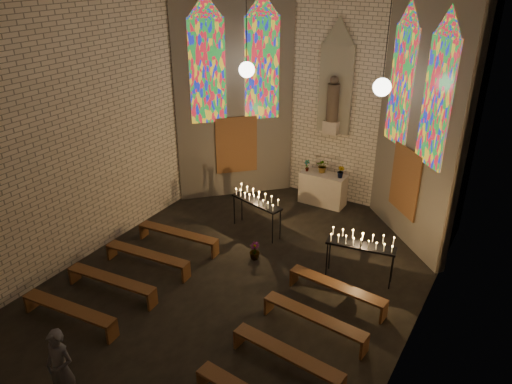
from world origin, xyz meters
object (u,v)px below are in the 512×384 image
altar (323,189)px  votive_stand_right (362,242)px  votive_stand_left (257,199)px  aisle_flower_pot (255,251)px  visitor (61,368)px

altar → votive_stand_right: votive_stand_right is taller
votive_stand_left → votive_stand_right: (3.25, -0.68, 0.00)m
aisle_flower_pot → votive_stand_right: 2.75m
aisle_flower_pot → visitor: bearing=-95.4°
altar → visitor: (-0.73, -9.29, 0.25)m
visitor → votive_stand_left: bearing=81.9°
votive_stand_right → visitor: (-3.11, -6.06, -0.26)m
altar → votive_stand_right: 4.05m
altar → aisle_flower_pot: 3.78m
aisle_flower_pot → votive_stand_left: (-0.67, 1.22, 0.78)m
altar → votive_stand_left: (-0.87, -2.55, 0.51)m
altar → votive_stand_left: size_ratio=0.85×
aisle_flower_pot → votive_stand_right: bearing=11.8°
altar → votive_stand_left: bearing=-108.9°
altar → aisle_flower_pot: altar is taller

